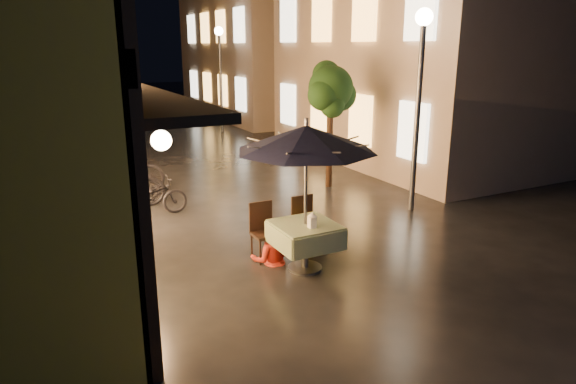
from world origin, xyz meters
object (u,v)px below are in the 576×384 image
patio_umbrella (306,138)px  person_orange (271,220)px  cafe_table (305,235)px  person_yellow (311,213)px  streetlamp_near (420,75)px  bicycle_0 (150,197)px  table_lantern (312,219)px

patio_umbrella → person_orange: bearing=123.8°
cafe_table → person_yellow: person_yellow is taller
streetlamp_near → patio_umbrella: (-3.61, -1.66, -0.77)m
cafe_table → bicycle_0: size_ratio=0.64×
table_lantern → bicycle_0: size_ratio=0.16×
person_orange → bicycle_0: 3.57m
bicycle_0 → person_orange: bearing=-158.2°
person_orange → patio_umbrella: bearing=143.8°
streetlamp_near → person_yellow: size_ratio=2.97×
patio_umbrella → cafe_table: bearing=-90.0°
person_yellow → cafe_table: bearing=43.1°
person_yellow → bicycle_0: person_yellow is taller
table_lantern → streetlamp_near: bearing=27.4°
patio_umbrella → person_yellow: (0.44, 0.58, -1.44)m
cafe_table → table_lantern: (0.00, -0.21, 0.33)m
person_orange → bicycle_0: bearing=-49.5°
patio_umbrella → bicycle_0: 4.52m
table_lantern → bicycle_0: 4.40m
bicycle_0 → table_lantern: bearing=-157.3°
table_lantern → person_yellow: size_ratio=0.18×
cafe_table → streetlamp_near: bearing=24.7°
patio_umbrella → table_lantern: patio_umbrella is taller
person_orange → person_yellow: (0.79, 0.05, -0.02)m
cafe_table → table_lantern: bearing=-90.0°
table_lantern → person_orange: size_ratio=0.17×
table_lantern → person_yellow: (0.44, 0.79, -0.21)m
streetlamp_near → cafe_table: (-3.61, -1.66, -2.33)m
patio_umbrella → bicycle_0: patio_umbrella is taller
cafe_table → patio_umbrella: (0.00, 0.00, 1.56)m
streetlamp_near → person_yellow: 4.01m
person_yellow → bicycle_0: 3.88m
streetlamp_near → person_orange: 4.67m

